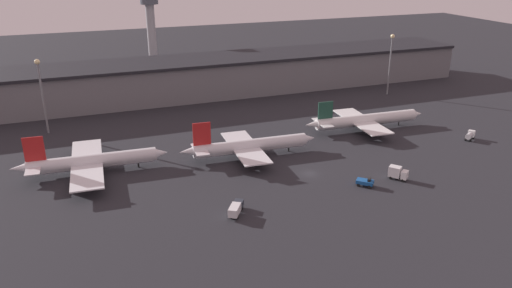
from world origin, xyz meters
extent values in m
plane|color=#26262B|center=(0.00, 0.00, 0.00)|extent=(600.00, 600.00, 0.00)
cube|color=slate|center=(0.00, 92.06, 7.40)|extent=(234.07, 26.51, 14.80)
cube|color=black|center=(0.00, 92.06, 15.40)|extent=(234.07, 28.51, 1.20)
cylinder|color=silver|center=(-57.65, 22.69, 3.69)|extent=(35.68, 5.81, 3.88)
cylinder|color=silver|center=(-57.65, 22.69, 3.01)|extent=(33.88, 5.13, 3.30)
cone|color=silver|center=(-38.75, 21.67, 3.69)|extent=(4.85, 3.94, 3.69)
cone|color=silver|center=(-76.74, 23.73, 3.98)|extent=(6.00, 3.61, 3.30)
cube|color=red|center=(-72.55, 23.51, 9.11)|extent=(5.45, 0.70, 6.97)
cube|color=silver|center=(-73.26, 23.54, 4.27)|extent=(4.60, 13.44, 0.24)
cube|color=silver|center=(-59.42, 22.79, 3.20)|extent=(10.53, 37.20, 0.36)
cylinder|color=gray|center=(-57.80, 33.02, 1.89)|extent=(4.38, 2.37, 2.14)
cylinder|color=gray|center=(-58.92, 12.45, 1.89)|extent=(4.38, 2.37, 2.14)
cylinder|color=black|center=(-45.24, 22.02, 0.87)|extent=(0.50, 0.50, 1.75)
cylinder|color=black|center=(-59.34, 24.34, 0.87)|extent=(0.50, 0.50, 1.75)
cylinder|color=black|center=(-59.51, 21.24, 0.87)|extent=(0.50, 0.50, 1.75)
cylinder|color=silver|center=(-11.27, 18.19, 3.64)|extent=(36.21, 5.79, 3.83)
cylinder|color=silver|center=(-11.27, 18.19, 2.97)|extent=(34.38, 5.12, 3.26)
cone|color=silver|center=(7.88, 17.14, 3.64)|extent=(4.79, 3.89, 3.64)
cone|color=silver|center=(-30.61, 19.24, 3.93)|extent=(5.92, 3.57, 3.26)
cube|color=red|center=(-26.39, 19.01, 9.05)|extent=(5.38, 0.69, 6.98)
cube|color=silver|center=(-27.11, 19.05, 4.22)|extent=(4.39, 10.45, 0.24)
cube|color=silver|center=(-13.07, 18.28, 3.16)|extent=(9.97, 28.89, 0.36)
cylinder|color=gray|center=(-11.56, 26.19, 1.86)|extent=(4.33, 2.34, 2.11)
cylinder|color=gray|center=(-12.43, 10.26, 1.86)|extent=(4.33, 2.34, 2.11)
cylinder|color=black|center=(1.33, 17.50, 0.86)|extent=(0.50, 0.50, 1.73)
cylinder|color=black|center=(-12.99, 19.82, 0.86)|extent=(0.50, 0.50, 1.73)
cylinder|color=black|center=(-13.16, 16.75, 0.86)|extent=(0.50, 0.50, 1.73)
cylinder|color=white|center=(35.85, 26.97, 3.66)|extent=(38.71, 5.95, 3.86)
cylinder|color=#ADB2B7|center=(35.85, 26.97, 2.99)|extent=(36.75, 5.26, 3.28)
cone|color=white|center=(56.25, 25.86, 3.66)|extent=(4.82, 3.91, 3.66)
cone|color=white|center=(15.25, 28.09, 3.95)|extent=(5.95, 3.59, 3.28)
cube|color=#1E4738|center=(19.68, 27.85, 8.61)|extent=(5.41, 0.69, 6.03)
cube|color=white|center=(18.91, 27.90, 4.24)|extent=(4.42, 10.74, 0.24)
cube|color=white|center=(33.92, 27.08, 3.18)|extent=(10.06, 29.70, 0.36)
cylinder|color=gray|center=(35.52, 35.20, 1.87)|extent=(4.35, 2.35, 2.12)
cylinder|color=gray|center=(34.63, 18.83, 1.87)|extent=(4.35, 2.35, 2.12)
cylinder|color=black|center=(49.32, 26.24, 0.87)|extent=(0.50, 0.50, 1.74)
cylinder|color=black|center=(34.01, 28.62, 0.87)|extent=(0.50, 0.50, 1.74)
cylinder|color=black|center=(33.84, 25.54, 0.87)|extent=(0.50, 0.50, 1.74)
cube|color=#195199|center=(10.49, -12.55, 1.23)|extent=(4.98, 4.94, 1.01)
cube|color=black|center=(11.30, -13.34, 2.13)|extent=(1.71, 1.72, 0.80)
cylinder|color=black|center=(12.17, -12.90, 0.45)|extent=(1.07, 1.07, 0.90)
cylinder|color=black|center=(10.88, -14.22, 0.45)|extent=(1.07, 1.07, 0.90)
cylinder|color=black|center=(10.09, -10.87, 0.45)|extent=(1.07, 1.07, 0.90)
cylinder|color=black|center=(8.80, -12.19, 0.45)|extent=(1.07, 1.07, 0.90)
cube|color=#282D38|center=(-25.71, -12.38, 1.48)|extent=(3.06, 3.06, 1.52)
cube|color=silver|center=(-27.86, -15.71, 1.73)|extent=(4.34, 5.03, 2.03)
cylinder|color=black|center=(-26.52, -12.11, 0.45)|extent=(0.95, 1.05, 0.89)
cylinder|color=black|center=(-25.13, -13.02, 0.45)|extent=(0.95, 1.05, 0.89)
cylinder|color=black|center=(-29.08, -16.05, 0.45)|extent=(0.95, 1.05, 0.89)
cylinder|color=black|center=(-27.68, -16.96, 0.45)|extent=(0.95, 1.05, 0.89)
cube|color=white|center=(64.21, 6.14, 1.80)|extent=(2.26, 2.51, 2.15)
cylinder|color=#B7B7BC|center=(62.07, 4.81, 1.67)|extent=(3.54, 3.19, 1.90)
cylinder|color=black|center=(63.63, 6.71, 0.45)|extent=(1.04, 0.92, 0.90)
cylinder|color=black|center=(64.46, 5.37, 0.45)|extent=(1.04, 0.92, 0.90)
cylinder|color=black|center=(61.00, 5.08, 0.45)|extent=(1.04, 0.92, 0.90)
cylinder|color=black|center=(61.84, 3.74, 0.45)|extent=(1.04, 0.92, 0.90)
cube|color=white|center=(22.48, -13.67, 1.84)|extent=(2.83, 2.68, 2.24)
cube|color=silver|center=(20.78, -11.49, 2.21)|extent=(3.83, 3.97, 2.99)
cylinder|color=black|center=(23.09, -13.00, 0.45)|extent=(1.02, 1.08, 0.90)
cylinder|color=black|center=(21.68, -14.10, 0.45)|extent=(1.02, 1.08, 0.90)
cylinder|color=black|center=(21.08, -10.42, 0.45)|extent=(1.02, 1.08, 0.90)
cylinder|color=black|center=(19.66, -11.52, 0.45)|extent=(1.02, 1.08, 0.90)
cylinder|color=slate|center=(-70.37, 63.13, 12.28)|extent=(0.70, 0.70, 24.56)
sphere|color=beige|center=(-70.37, 63.13, 25.16)|extent=(1.80, 1.80, 1.80)
cylinder|color=slate|center=(69.76, 63.13, 12.46)|extent=(0.70, 0.70, 24.92)
sphere|color=beige|center=(69.76, 63.13, 25.52)|extent=(1.80, 1.80, 1.80)
cylinder|color=#99999E|center=(-18.81, 145.32, 17.12)|extent=(4.40, 4.40, 34.25)
cylinder|color=#4C515B|center=(-18.81, 145.32, 36.25)|extent=(9.00, 9.00, 4.00)
camera|label=1|loc=(-60.53, -116.27, 60.19)|focal=35.00mm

